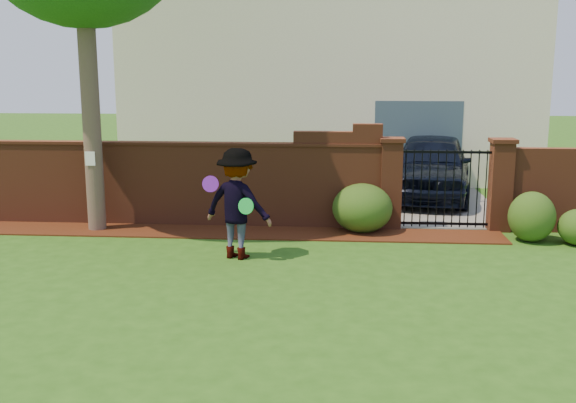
# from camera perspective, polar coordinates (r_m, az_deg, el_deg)

# --- Properties ---
(ground) EXTENTS (80.00, 80.00, 0.01)m
(ground) POSITION_cam_1_polar(r_m,az_deg,el_deg) (10.13, -3.37, -7.36)
(ground) COLOR #265114
(ground) RESTS_ON ground
(mulch_bed) EXTENTS (11.10, 1.08, 0.03)m
(mulch_bed) POSITION_cam_1_polar(r_m,az_deg,el_deg) (13.44, -5.47, -2.64)
(mulch_bed) COLOR #37160A
(mulch_bed) RESTS_ON ground
(brick_wall) EXTENTS (8.70, 0.31, 2.16)m
(brick_wall) POSITION_cam_1_polar(r_m,az_deg,el_deg) (14.11, -9.33, 1.70)
(brick_wall) COLOR brown
(brick_wall) RESTS_ON ground
(pillar_left) EXTENTS (0.50, 0.50, 1.88)m
(pillar_left) POSITION_cam_1_polar(r_m,az_deg,el_deg) (13.74, 8.84, 1.59)
(pillar_left) COLOR brown
(pillar_left) RESTS_ON ground
(pillar_right) EXTENTS (0.50, 0.50, 1.88)m
(pillar_right) POSITION_cam_1_polar(r_m,az_deg,el_deg) (14.09, 17.80, 1.42)
(pillar_right) COLOR brown
(pillar_right) RESTS_ON ground
(iron_gate) EXTENTS (1.78, 0.03, 1.60)m
(iron_gate) POSITION_cam_1_polar(r_m,az_deg,el_deg) (13.89, 13.36, 1.09)
(iron_gate) COLOR black
(iron_gate) RESTS_ON ground
(driveway) EXTENTS (3.20, 8.00, 0.01)m
(driveway) POSITION_cam_1_polar(r_m,az_deg,el_deg) (17.94, 11.30, 0.66)
(driveway) COLOR slate
(driveway) RESTS_ON ground
(house) EXTENTS (12.40, 6.40, 6.30)m
(house) POSITION_cam_1_polar(r_m,az_deg,el_deg) (21.51, 3.63, 11.03)
(house) COLOR #F3ECCC
(house) RESTS_ON ground
(car) EXTENTS (2.76, 5.09, 1.64)m
(car) POSITION_cam_1_polar(r_m,az_deg,el_deg) (17.09, 12.12, 2.89)
(car) COLOR black
(car) RESTS_ON ground
(paper_notice) EXTENTS (0.20, 0.01, 0.28)m
(paper_notice) POSITION_cam_1_polar(r_m,az_deg,el_deg) (13.75, -16.65, 3.56)
(paper_notice) COLOR white
(paper_notice) RESTS_ON tree
(shrub_left) EXTENTS (1.21, 1.21, 0.99)m
(shrub_left) POSITION_cam_1_polar(r_m,az_deg,el_deg) (13.43, 6.41, -0.56)
(shrub_left) COLOR #1E4414
(shrub_left) RESTS_ON ground
(shrub_middle) EXTENTS (0.88, 0.88, 0.97)m
(shrub_middle) POSITION_cam_1_polar(r_m,az_deg,el_deg) (13.45, 20.21, -1.24)
(shrub_middle) COLOR #1E4414
(shrub_middle) RESTS_ON ground
(man) EXTENTS (1.41, 1.10, 1.92)m
(man) POSITION_cam_1_polar(r_m,az_deg,el_deg) (11.43, -4.48, -0.22)
(man) COLOR gray
(man) RESTS_ON ground
(frisbee_purple) EXTENTS (0.29, 0.10, 0.28)m
(frisbee_purple) POSITION_cam_1_polar(r_m,az_deg,el_deg) (11.36, -6.67, 1.51)
(frisbee_purple) COLOR purple
(frisbee_purple) RESTS_ON man
(frisbee_green) EXTENTS (0.29, 0.14, 0.28)m
(frisbee_green) POSITION_cam_1_polar(r_m,az_deg,el_deg) (11.15, -3.63, -0.40)
(frisbee_green) COLOR green
(frisbee_green) RESTS_ON man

